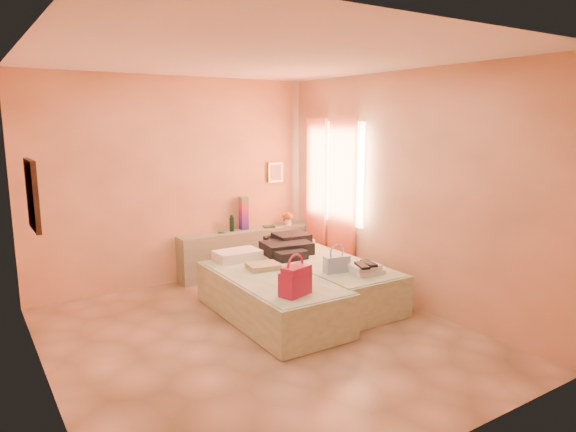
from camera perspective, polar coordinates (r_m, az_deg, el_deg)
name	(u,v)px	position (r m, az deg, el deg)	size (l,w,h in m)	color
ground	(261,337)	(5.48, -3.06, -13.30)	(4.50, 4.50, 0.00)	tan
room_walls	(249,161)	(5.63, -4.31, 6.16)	(4.02, 4.51, 2.81)	#FBB786
headboard_ledge	(246,252)	(7.57, -4.64, -3.96)	(2.05, 0.30, 0.65)	gray
bed_left	(271,297)	(5.88, -1.96, -8.98)	(0.90, 2.00, 0.50)	beige
bed_right	(326,281)	(6.47, 4.29, -7.16)	(0.90, 2.00, 0.50)	beige
water_bottle	(232,223)	(7.39, -6.26, -0.83)	(0.06, 0.06, 0.23)	#153B25
rainbow_box	(244,213)	(7.48, -4.94, 0.32)	(0.11, 0.11, 0.48)	#A9143D
small_dish	(223,232)	(7.32, -7.29, -1.75)	(0.13, 0.13, 0.03)	#447D55
green_book	(269,227)	(7.63, -2.11, -1.19)	(0.16, 0.12, 0.03)	#294D32
flower_vase	(288,218)	(7.79, 0.02, -0.18)	(0.18, 0.18, 0.23)	white
magenta_handbag	(295,280)	(5.14, 0.81, -7.16)	(0.32, 0.18, 0.30)	#A9143D
khaki_garment	(263,266)	(6.06, -2.75, -5.60)	(0.36, 0.29, 0.06)	tan
clothes_pile	(290,246)	(6.75, 0.23, -3.31)	(0.67, 0.67, 0.20)	black
blue_handbag	(337,264)	(5.94, 5.42, -5.34)	(0.30, 0.13, 0.19)	#4467A3
towel_stack	(366,268)	(5.98, 8.67, -5.76)	(0.35, 0.30, 0.10)	white
sandal_pair	(366,265)	(5.89, 8.67, -5.35)	(0.20, 0.26, 0.03)	black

